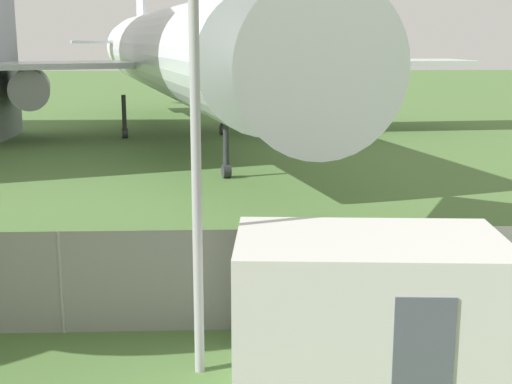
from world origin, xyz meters
TOP-DOWN VIEW (x-y plane):
  - perimeter_fence at (0.00, 9.52)m, footprint 56.07×0.07m
  - airplane at (-2.06, 35.52)m, footprint 34.83×43.77m
  - portable_cabin at (2.68, 7.20)m, footprint 4.24×2.74m
  - light_mast at (0.04, 7.84)m, footprint 0.44×0.44m

SIDE VIEW (x-z plane):
  - perimeter_fence at x=0.00m, z-range 0.00..1.95m
  - portable_cabin at x=2.68m, z-range 0.00..2.43m
  - light_mast at x=0.04m, z-range 0.83..7.56m
  - airplane at x=-2.06m, z-range -2.32..11.53m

